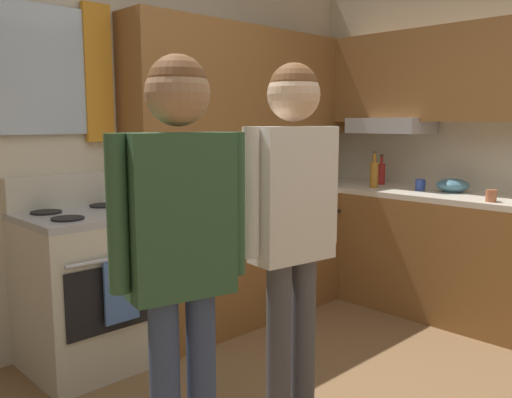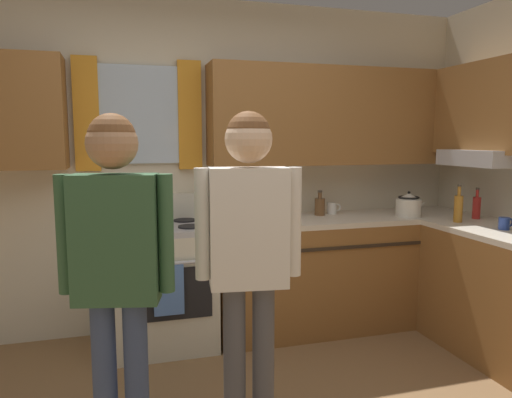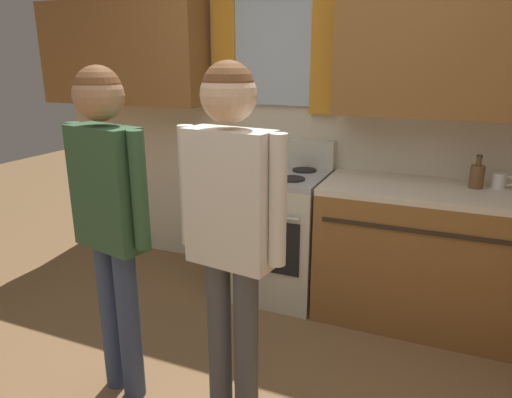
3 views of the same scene
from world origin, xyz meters
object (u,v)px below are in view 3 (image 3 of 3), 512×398
stove_oven (274,231)px  bottle_squat_brown (477,176)px  adult_left (109,201)px  adult_in_plaid (231,213)px  mug_ceramic_white (500,181)px

stove_oven → bottle_squat_brown: bearing=4.5°
stove_oven → adult_left: size_ratio=0.67×
bottle_squat_brown → adult_in_plaid: 1.71m
stove_oven → bottle_squat_brown: size_ratio=5.37×
stove_oven → bottle_squat_brown: bottle_squat_brown is taller
mug_ceramic_white → adult_in_plaid: (-1.11, -1.44, 0.09)m
stove_oven → adult_in_plaid: size_ratio=0.67×
mug_ceramic_white → stove_oven: bearing=-174.4°
mug_ceramic_white → adult_in_plaid: 1.82m
bottle_squat_brown → mug_ceramic_white: bearing=16.7°
adult_left → adult_in_plaid: adult_in_plaid is taller
stove_oven → mug_ceramic_white: bearing=5.6°
bottle_squat_brown → mug_ceramic_white: (0.13, 0.04, -0.03)m
bottle_squat_brown → mug_ceramic_white: bottle_squat_brown is taller
adult_in_plaid → bottle_squat_brown: bearing=54.9°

